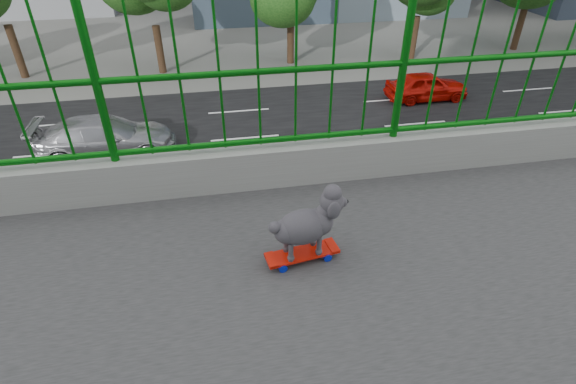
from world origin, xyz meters
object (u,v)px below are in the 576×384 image
(car_4, at_px, (427,86))
(poodle, at_px, (307,223))
(skateboard, at_px, (302,254))
(car_3, at_px, (106,137))

(car_4, bearing_deg, poodle, 149.80)
(skateboard, height_order, poodle, poodle)
(poodle, xyz_separation_m, car_4, (-18.28, 10.64, -6.55))
(skateboard, bearing_deg, car_3, -171.01)
(poodle, distance_m, car_3, 17.10)
(poodle, relative_size, car_3, 0.09)
(skateboard, distance_m, poodle, 0.23)
(skateboard, distance_m, car_3, 17.01)
(poodle, distance_m, car_4, 22.14)
(car_3, distance_m, car_4, 15.76)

